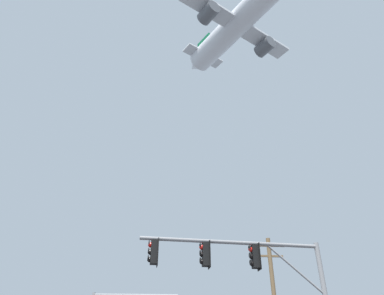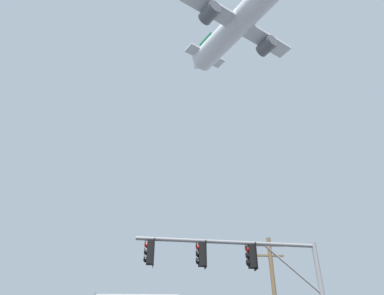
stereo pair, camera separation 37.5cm
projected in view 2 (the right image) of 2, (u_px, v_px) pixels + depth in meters
The scene contains 2 objects.
signal_pole_near at pixel (246, 271), 14.04m from camera, with size 7.39×0.93×5.79m.
airplane at pixel (242, 20), 54.74m from camera, with size 18.47×23.92×7.09m.
Camera 2 is at (0.30, -6.98, 1.40)m, focal length 33.92 mm.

